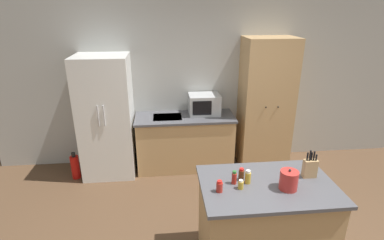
{
  "coord_description": "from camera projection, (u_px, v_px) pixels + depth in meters",
  "views": [
    {
      "loc": [
        -0.88,
        -2.38,
        2.51
      ],
      "look_at": [
        -0.5,
        1.4,
        1.05
      ],
      "focal_mm": 28.0,
      "sensor_mm": 36.0,
      "label": 1
    }
  ],
  "objects": [
    {
      "name": "spice_bottle_short_red",
      "position": [
        219.0,
        187.0,
        2.67
      ],
      "size": [
        0.06,
        0.06,
        0.11
      ],
      "color": "#B2281E",
      "rests_on": "kitchen_island"
    },
    {
      "name": "kettle",
      "position": [
        289.0,
        180.0,
        2.7
      ],
      "size": [
        0.16,
        0.16,
        0.2
      ],
      "color": "#B72D28",
      "rests_on": "kitchen_island"
    },
    {
      "name": "wall_back",
      "position": [
        217.0,
        84.0,
        4.89
      ],
      "size": [
        7.2,
        0.06,
        2.6
      ],
      "color": "#B2B2AD",
      "rests_on": "ground_plane"
    },
    {
      "name": "pantry_cabinet",
      "position": [
        266.0,
        104.0,
        4.77
      ],
      "size": [
        0.79,
        0.57,
        2.07
      ],
      "color": "tan",
      "rests_on": "ground_plane"
    },
    {
      "name": "refrigerator",
      "position": [
        106.0,
        117.0,
        4.52
      ],
      "size": [
        0.77,
        0.69,
        1.86
      ],
      "color": "white",
      "rests_on": "ground_plane"
    },
    {
      "name": "fire_extinguisher",
      "position": [
        75.0,
        167.0,
        4.59
      ],
      "size": [
        0.13,
        0.13,
        0.43
      ],
      "color": "red",
      "rests_on": "ground_plane"
    },
    {
      "name": "spice_bottle_tall_dark",
      "position": [
        241.0,
        185.0,
        2.72
      ],
      "size": [
        0.05,
        0.05,
        0.09
      ],
      "color": "gold",
      "rests_on": "kitchen_island"
    },
    {
      "name": "knife_block",
      "position": [
        310.0,
        168.0,
        2.89
      ],
      "size": [
        0.13,
        0.07,
        0.29
      ],
      "color": "tan",
      "rests_on": "kitchen_island"
    },
    {
      "name": "kitchen_island",
      "position": [
        264.0,
        224.0,
        2.97
      ],
      "size": [
        1.26,
        0.82,
        0.94
      ],
      "color": "tan",
      "rests_on": "ground_plane"
    },
    {
      "name": "spice_bottle_pale_salt",
      "position": [
        234.0,
        178.0,
        2.79
      ],
      "size": [
        0.05,
        0.05,
        0.13
      ],
      "color": "#B2281E",
      "rests_on": "kitchen_island"
    },
    {
      "name": "microwave",
      "position": [
        204.0,
        104.0,
        4.74
      ],
      "size": [
        0.49,
        0.38,
        0.32
      ],
      "color": "#B2B5B7",
      "rests_on": "back_counter"
    },
    {
      "name": "back_counter",
      "position": [
        185.0,
        142.0,
        4.84
      ],
      "size": [
        1.55,
        0.63,
        0.88
      ],
      "color": "tan",
      "rests_on": "ground_plane"
    },
    {
      "name": "spice_bottle_green_herb",
      "position": [
        241.0,
        175.0,
        2.85
      ],
      "size": [
        0.05,
        0.05,
        0.13
      ],
      "color": "#563319",
      "rests_on": "kitchen_island"
    },
    {
      "name": "spice_bottle_amber_oil",
      "position": [
        248.0,
        177.0,
        2.8
      ],
      "size": [
        0.05,
        0.05,
        0.14
      ],
      "color": "gold",
      "rests_on": "kitchen_island"
    }
  ]
}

